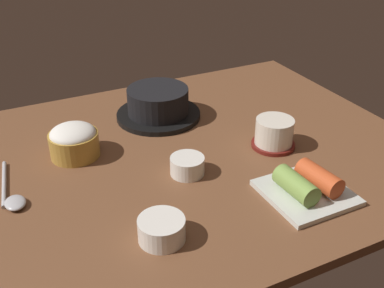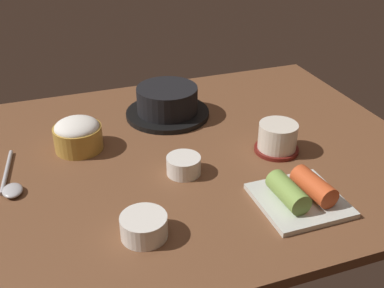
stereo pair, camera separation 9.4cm
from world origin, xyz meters
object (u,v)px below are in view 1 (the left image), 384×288
object	(u,v)px
banchan_cup_center	(187,165)
side_bowl_near	(162,229)
spoon	(12,196)
stone_pot	(158,104)
tea_cup_with_saucer	(274,133)
rice_bowl	(74,141)
kimchi_plate	(307,187)

from	to	relation	value
banchan_cup_center	side_bowl_near	world-z (taller)	side_bowl_near
banchan_cup_center	spoon	distance (cm)	32.23
side_bowl_near	spoon	size ratio (longest dim) A/B	0.44
stone_pot	tea_cup_with_saucer	distance (cm)	28.69
banchan_cup_center	side_bowl_near	size ratio (longest dim) A/B	0.88
rice_bowl	spoon	distance (cm)	17.33
rice_bowl	kimchi_plate	world-z (taller)	rice_bowl
rice_bowl	side_bowl_near	xyz separation A→B (cm)	(5.90, -31.29, -1.45)
tea_cup_with_saucer	kimchi_plate	distance (cm)	17.90
tea_cup_with_saucer	side_bowl_near	distance (cm)	36.60
spoon	banchan_cup_center	bearing A→B (deg)	-11.32
tea_cup_with_saucer	stone_pot	bearing A→B (deg)	125.10
stone_pot	side_bowl_near	world-z (taller)	stone_pot
tea_cup_with_saucer	side_bowl_near	bearing A→B (deg)	-153.24
banchan_cup_center	spoon	xyz separation A→B (cm)	(-31.58, 6.32, -1.28)
rice_bowl	banchan_cup_center	size ratio (longest dim) A/B	1.51
rice_bowl	banchan_cup_center	xyz separation A→B (cm)	(17.65, -16.23, -1.58)
rice_bowl	side_bowl_near	distance (cm)	31.88
stone_pot	kimchi_plate	world-z (taller)	stone_pot
tea_cup_with_saucer	kimchi_plate	world-z (taller)	tea_cup_with_saucer
stone_pot	spoon	xyz separation A→B (cm)	(-35.99, -18.55, -2.81)
stone_pot	kimchi_plate	distance (cm)	42.33
tea_cup_with_saucer	banchan_cup_center	distance (cm)	20.99
rice_bowl	spoon	bearing A→B (deg)	-144.56
kimchi_plate	banchan_cup_center	bearing A→B (deg)	135.53
banchan_cup_center	kimchi_plate	xyz separation A→B (cm)	(16.08, -15.79, -0.05)
tea_cup_with_saucer	banchan_cup_center	bearing A→B (deg)	-176.17
rice_bowl	kimchi_plate	bearing A→B (deg)	-43.50
rice_bowl	spoon	size ratio (longest dim) A/B	0.58
banchan_cup_center	kimchi_plate	bearing A→B (deg)	-44.47
stone_pot	rice_bowl	xyz separation A→B (cm)	(-22.06, -8.64, 0.05)
stone_pot	spoon	size ratio (longest dim) A/B	1.14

